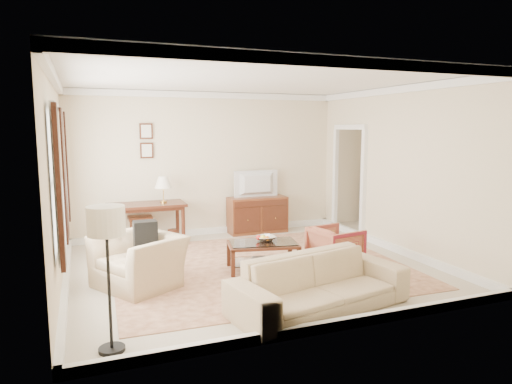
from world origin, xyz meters
TOP-DOWN VIEW (x-y plane):
  - room_shell at (0.00, 0.00)m, footprint 5.51×5.01m
  - annex_bedroom at (4.49, 1.15)m, footprint 3.00×2.70m
  - window_front at (-2.70, -0.70)m, footprint 0.12×1.56m
  - window_rear at (-2.70, 0.90)m, footprint 0.12×1.56m
  - doorway at (2.71, 1.50)m, footprint 0.10×1.12m
  - rug at (0.13, -0.02)m, footprint 4.55×3.94m
  - writing_desk at (-1.33, 2.04)m, footprint 1.43×0.71m
  - desk_chair at (-1.42, 2.39)m, footprint 0.46×0.46m
  - desk_lamp at (-1.01, 2.04)m, footprint 0.32×0.32m
  - framed_prints at (-1.23, 2.47)m, footprint 0.25×0.04m
  - sideboard at (0.97, 2.23)m, footprint 1.22×0.47m
  - tv at (0.97, 2.21)m, footprint 0.91×0.52m
  - coffee_table at (0.12, -0.21)m, footprint 1.16×0.81m
  - fruit_bowl at (0.18, -0.16)m, footprint 0.42×0.42m
  - book_a at (-0.04, -0.16)m, footprint 0.28×0.12m
  - book_b at (0.24, -0.36)m, footprint 0.22×0.21m
  - striped_armchair at (1.25, -0.46)m, footprint 0.75×0.79m
  - club_armchair at (-1.75, -0.26)m, footprint 1.18×1.31m
  - backpack at (-1.64, -0.17)m, footprint 0.32×0.38m
  - sofa at (0.18, -1.89)m, footprint 2.31×1.08m
  - floor_lamp at (-2.24, -2.08)m, footprint 0.36×0.36m

SIDE VIEW (x-z plane):
  - rug at x=0.13m, z-range 0.00..0.01m
  - book_b at x=0.24m, z-range -0.02..0.36m
  - book_a at x=-0.04m, z-range -0.01..0.36m
  - annex_bedroom at x=4.49m, z-range -1.11..1.79m
  - coffee_table at x=0.12m, z-range 0.12..0.57m
  - striped_armchair at x=1.25m, z-range 0.00..0.71m
  - sideboard at x=0.97m, z-range 0.00..0.75m
  - sofa at x=0.18m, z-range 0.00..0.87m
  - club_armchair at x=-1.75m, z-range 0.00..0.96m
  - fruit_bowl at x=0.18m, z-range 0.45..0.55m
  - desk_chair at x=-1.42m, z-range 0.00..1.05m
  - writing_desk at x=-1.33m, z-range 0.28..1.06m
  - backpack at x=-1.64m, z-range 0.53..0.93m
  - desk_lamp at x=-1.01m, z-range 0.78..1.28m
  - doorway at x=2.71m, z-range -0.05..2.20m
  - floor_lamp at x=-2.24m, z-range 0.48..1.93m
  - tv at x=0.97m, z-range 1.15..1.27m
  - window_front at x=-2.70m, z-range 0.65..2.45m
  - window_rear at x=-2.70m, z-range 0.65..2.45m
  - framed_prints at x=-1.23m, z-range 1.60..2.28m
  - room_shell at x=0.00m, z-range 1.02..3.93m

